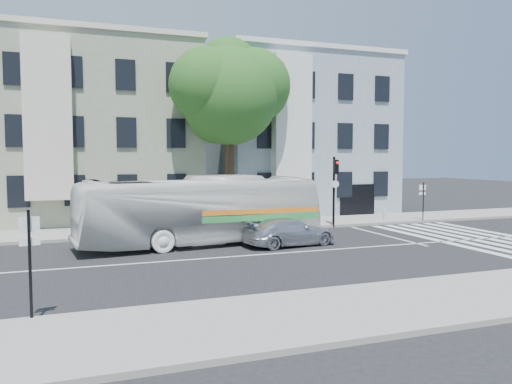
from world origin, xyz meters
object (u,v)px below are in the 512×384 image
traffic_signal (335,182)px  near_sign_pole (30,250)px  bus (202,210)px  sedan (289,232)px  fire_hydrant (385,214)px

traffic_signal → near_sign_pole: size_ratio=1.54×
bus → sedan: size_ratio=2.61×
bus → fire_hydrant: bus is taller
bus → sedan: 4.13m
sedan → fire_hydrant: 10.66m
traffic_signal → fire_hydrant: traffic_signal is taller
near_sign_pole → fire_hydrant: bearing=23.4°
bus → traffic_signal: traffic_signal is taller
sedan → traffic_signal: traffic_signal is taller
sedan → near_sign_pole: size_ratio=1.66×
traffic_signal → near_sign_pole: bearing=-121.3°
bus → traffic_signal: bearing=-78.6°
traffic_signal → near_sign_pole: (-14.90, -12.00, -0.81)m
traffic_signal → sedan: bearing=-117.3°
fire_hydrant → bus: bearing=-162.2°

